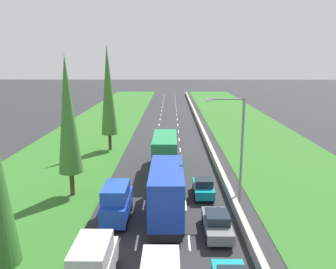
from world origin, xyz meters
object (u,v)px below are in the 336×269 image
blue_van_left_lane (117,202)px  street_light_mast (238,143)px  teal_sedan_centre_lane (168,145)px  black_sedan_centre_lane (167,134)px  blue_box_truck_centre_lane (167,190)px  grey_sedan_right_lane (217,223)px  green_box_truck_centre_lane (165,152)px  silver_van_left_lane (93,266)px  teal_hatchback_right_lane (203,187)px  poplar_tree_third (108,91)px  poplar_tree_second (68,115)px

blue_van_left_lane → street_light_mast: 10.82m
teal_sedan_centre_lane → black_sedan_centre_lane: same height
blue_box_truck_centre_lane → black_sedan_centre_lane: bearing=90.7°
grey_sedan_right_lane → blue_van_left_lane: size_ratio=0.92×
green_box_truck_centre_lane → street_light_mast: street_light_mast is taller
silver_van_left_lane → teal_hatchback_right_lane: bearing=61.6°
grey_sedan_right_lane → blue_box_truck_centre_lane: blue_box_truck_centre_lane is taller
grey_sedan_right_lane → silver_van_left_lane: size_ratio=0.92×
silver_van_left_lane → teal_sedan_centre_lane: (3.61, 28.42, -0.59)m
black_sedan_centre_lane → street_light_mast: (6.13, -23.69, 4.42)m
blue_box_truck_centre_lane → poplar_tree_third: (-7.89, 19.90, 5.77)m
green_box_truck_centre_lane → black_sedan_centre_lane: size_ratio=2.09×
black_sedan_centre_lane → blue_box_truck_centre_lane: bearing=-89.3°
green_box_truck_centre_lane → poplar_tree_second: bearing=-141.0°
blue_box_truck_centre_lane → teal_hatchback_right_lane: blue_box_truck_centre_lane is taller
green_box_truck_centre_lane → teal_hatchback_right_lane: bearing=-62.4°
blue_box_truck_centre_lane → street_light_mast: size_ratio=1.04×
poplar_tree_second → poplar_tree_third: 15.79m
green_box_truck_centre_lane → silver_van_left_lane: bearing=-99.9°
street_light_mast → teal_sedan_centre_lane: bearing=109.2°
green_box_truck_centre_lane → teal_sedan_centre_lane: bearing=88.7°
teal_sedan_centre_lane → poplar_tree_third: bearing=178.1°
blue_van_left_lane → poplar_tree_second: (-4.72, 4.70, 5.87)m
grey_sedan_right_lane → blue_van_left_lane: (-7.31, 2.22, 0.59)m
blue_box_truck_centre_lane → green_box_truck_centre_lane: same height
blue_van_left_lane → street_light_mast: street_light_mast is taller
teal_sedan_centre_lane → silver_van_left_lane: bearing=-97.2°
poplar_tree_third → teal_sedan_centre_lane: bearing=-1.9°
black_sedan_centre_lane → street_light_mast: street_light_mast is taller
green_box_truck_centre_lane → poplar_tree_third: poplar_tree_third is taller
grey_sedan_right_lane → black_sedan_centre_lane: same height
poplar_tree_second → poplar_tree_third: size_ratio=0.90×
silver_van_left_lane → teal_sedan_centre_lane: silver_van_left_lane is taller
grey_sedan_right_lane → street_light_mast: bearing=67.0°
blue_box_truck_centre_lane → green_box_truck_centre_lane: 10.77m
teal_hatchback_right_lane → poplar_tree_second: bearing=179.4°
green_box_truck_centre_lane → street_light_mast: bearing=-53.0°
poplar_tree_second → street_light_mast: size_ratio=1.38×
black_sedan_centre_lane → poplar_tree_second: size_ratio=0.36×
grey_sedan_right_lane → green_box_truck_centre_lane: green_box_truck_centre_lane is taller
street_light_mast → teal_hatchback_right_lane: bearing=152.0°
teal_sedan_centre_lane → poplar_tree_second: (-8.39, -15.51, 6.46)m
black_sedan_centre_lane → street_light_mast: size_ratio=0.50×
blue_van_left_lane → green_box_truck_centre_lane: (3.46, 11.33, 0.78)m
grey_sedan_right_lane → silver_van_left_lane: bearing=-140.4°
teal_sedan_centre_lane → street_light_mast: 18.55m
teal_hatchback_right_lane → blue_van_left_lane: bearing=-146.7°
blue_van_left_lane → poplar_tree_third: bearing=101.3°
blue_van_left_lane → blue_box_truck_centre_lane: bearing=8.4°
grey_sedan_right_lane → green_box_truck_centre_lane: size_ratio=0.48×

